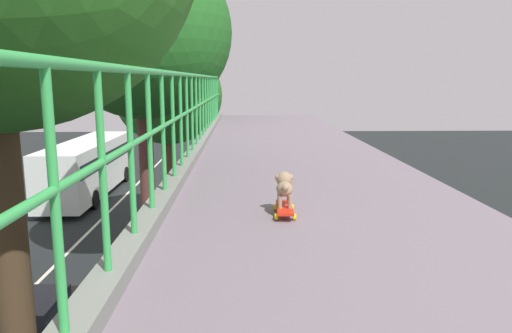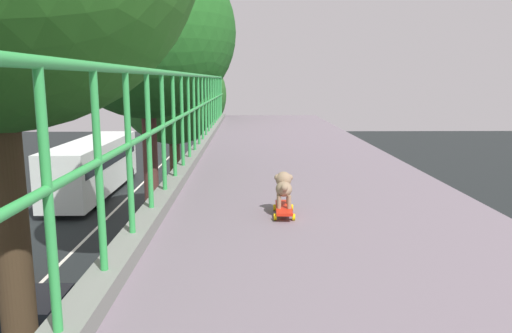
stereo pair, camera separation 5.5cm
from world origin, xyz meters
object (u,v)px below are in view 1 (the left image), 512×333
at_px(toy_skateboard, 285,208).
at_px(small_dog, 284,186).
at_px(city_bus, 88,165).
at_px(car_black_fifth, 31,331).

height_order(toy_skateboard, small_dog, small_dog).
xyz_separation_m(city_bus, small_dog, (9.09, -22.73, 3.77)).
relative_size(city_bus, small_dog, 29.92).
bearing_deg(car_black_fifth, small_dog, -49.45).
height_order(city_bus, toy_skateboard, toy_skateboard).
bearing_deg(city_bus, car_black_fifth, -77.18).
bearing_deg(car_black_fifth, toy_skateboard, -49.70).
distance_m(car_black_fifth, small_dog, 9.52).
bearing_deg(city_bus, small_dog, -68.20).
distance_m(city_bus, toy_skateboard, 24.79).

